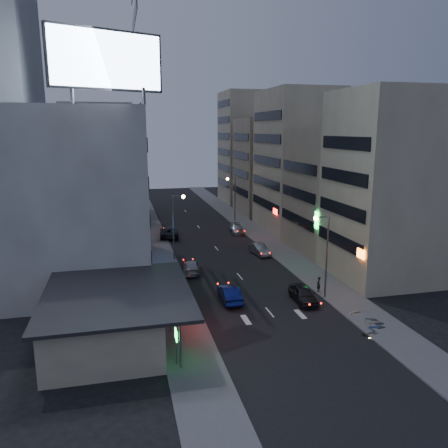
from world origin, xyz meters
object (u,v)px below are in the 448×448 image
object	(u,v)px
parked_car_right_near	(303,294)
scooter_black_a	(375,325)
parked_car_left	(169,232)
scooter_black_b	(377,313)
parked_car_right_mid	(259,249)
scooter_blue	(382,319)
scooter_silver_b	(357,305)
road_car_blue	(230,294)
scooter_silver_a	(381,314)
road_car_silver	(191,267)
parked_car_right_far	(237,229)
person	(318,284)

from	to	relation	value
parked_car_right_near	scooter_black_a	distance (m)	7.90
parked_car_left	scooter_black_b	world-z (taller)	parked_car_left
parked_car_right_mid	scooter_black_a	world-z (taller)	parked_car_right_mid
scooter_black_b	scooter_blue	bearing A→B (deg)	-177.08
parked_car_left	scooter_silver_b	size ratio (longest dim) A/B	3.53
road_car_blue	scooter_black_a	xyz separation A→B (m)	(9.72, -9.03, -0.16)
scooter_silver_b	scooter_black_b	bearing A→B (deg)	-166.95
scooter_silver_a	scooter_silver_b	distance (m)	2.58
scooter_blue	scooter_black_b	xyz separation A→B (m)	(0.35, 1.20, -0.09)
road_car_silver	scooter_black_b	world-z (taller)	road_car_silver
parked_car_right_far	road_car_blue	size ratio (longest dim) A/B	1.01
scooter_silver_a	scooter_black_b	world-z (taller)	scooter_silver_a
parked_car_right_mid	road_car_blue	xyz separation A→B (m)	(-7.62, -14.46, 0.05)
scooter_blue	road_car_blue	bearing A→B (deg)	47.54
road_car_blue	parked_car_left	bearing A→B (deg)	-82.17
parked_car_right_far	scooter_black_b	size ratio (longest dim) A/B	2.81
road_car_silver	scooter_silver_b	xyz separation A→B (m)	(12.57, -14.26, -0.08)
scooter_black_b	person	bearing A→B (deg)	35.44
parked_car_right_far	road_car_blue	world-z (taller)	road_car_blue
parked_car_left	scooter_blue	xyz separation A→B (m)	(13.60, -34.80, -0.08)
parked_car_right_near	scooter_black_a	xyz separation A→B (m)	(3.00, -7.30, -0.16)
parked_car_right_mid	scooter_silver_b	size ratio (longest dim) A/B	2.65
scooter_blue	person	bearing A→B (deg)	6.17
scooter_blue	parked_car_right_mid	bearing A→B (deg)	2.71
parked_car_right_mid	person	distance (m)	14.43
parked_car_right_near	parked_car_right_mid	xyz separation A→B (m)	(0.91, 16.18, -0.05)
scooter_blue	parked_car_right_near	bearing A→B (deg)	27.16
parked_car_right_far	road_car_silver	distance (m)	20.26
road_car_blue	scooter_silver_b	size ratio (longest dim) A/B	2.84
parked_car_left	scooter_silver_b	distance (m)	34.29
parked_car_right_near	road_car_blue	bearing A→B (deg)	168.61
parked_car_right_mid	person	size ratio (longest dim) A/B	2.79
road_car_blue	scooter_black_a	distance (m)	13.27
scooter_black_a	scooter_black_b	bearing A→B (deg)	-51.43
person	parked_car_right_mid	bearing A→B (deg)	-127.93
parked_car_right_near	parked_car_right_mid	size ratio (longest dim) A/B	1.04
parked_car_right_far	scooter_black_b	xyz separation A→B (m)	(3.27, -33.77, -0.05)
road_car_silver	scooter_black_b	distance (m)	20.99
road_car_silver	scooter_silver_a	bearing A→B (deg)	138.12
parked_car_left	scooter_black_a	xyz separation A→B (m)	(12.47, -35.63, -0.19)
scooter_black_a	scooter_blue	size ratio (longest dim) A/B	0.82
scooter_black_b	road_car_silver	bearing A→B (deg)	58.85
parked_car_left	person	size ratio (longest dim) A/B	3.72
parked_car_right_near	road_car_blue	xyz separation A→B (m)	(-6.71, 1.73, -0.00)
person	scooter_blue	bearing A→B (deg)	57.56
parked_car_right_near	parked_car_right_far	world-z (taller)	parked_car_right_near
parked_car_right_far	scooter_silver_b	xyz separation A→B (m)	(2.50, -31.84, -0.06)
parked_car_right_mid	scooter_blue	distance (m)	22.88
parked_car_right_mid	scooter_blue	bearing A→B (deg)	-89.25
scooter_blue	scooter_black_b	distance (m)	1.25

